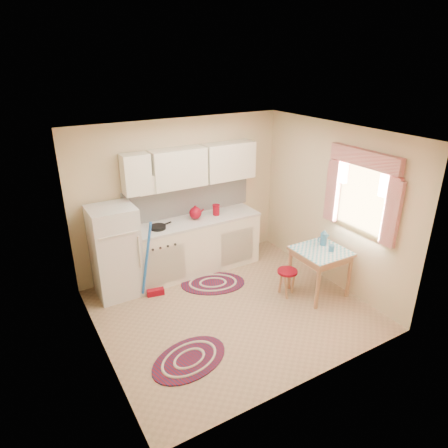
{
  "coord_description": "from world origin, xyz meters",
  "views": [
    {
      "loc": [
        -2.52,
        -4.1,
        3.38
      ],
      "look_at": [
        0.02,
        0.25,
        1.24
      ],
      "focal_mm": 32.0,
      "sensor_mm": 36.0,
      "label": 1
    }
  ],
  "objects_px": {
    "table": "(319,272)",
    "stool": "(287,283)",
    "base_cabinets": "(193,247)",
    "fridge": "(115,252)"
  },
  "relations": [
    {
      "from": "table",
      "to": "stool",
      "type": "distance_m",
      "value": 0.52
    },
    {
      "from": "table",
      "to": "stool",
      "type": "height_order",
      "value": "table"
    },
    {
      "from": "fridge",
      "to": "stool",
      "type": "distance_m",
      "value": 2.6
    },
    {
      "from": "base_cabinets",
      "to": "stool",
      "type": "relative_size",
      "value": 5.36
    },
    {
      "from": "table",
      "to": "stool",
      "type": "relative_size",
      "value": 1.71
    },
    {
      "from": "fridge",
      "to": "table",
      "type": "distance_m",
      "value": 3.06
    },
    {
      "from": "fridge",
      "to": "stool",
      "type": "bearing_deg",
      "value": -31.72
    },
    {
      "from": "base_cabinets",
      "to": "table",
      "type": "relative_size",
      "value": 3.12
    },
    {
      "from": "base_cabinets",
      "to": "table",
      "type": "distance_m",
      "value": 2.07
    },
    {
      "from": "base_cabinets",
      "to": "table",
      "type": "height_order",
      "value": "base_cabinets"
    }
  ]
}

